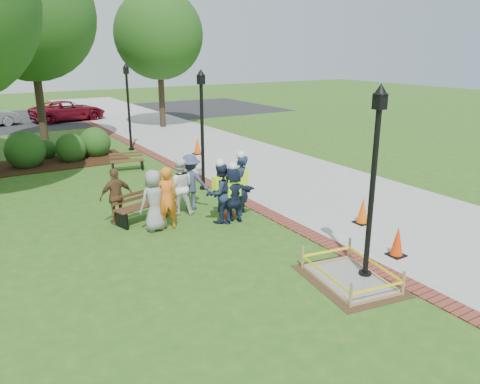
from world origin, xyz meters
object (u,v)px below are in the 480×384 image
hivis_worker_b (241,183)px  hivis_worker_c (220,191)px  cone_front (397,242)px  hivis_worker_a (233,193)px  bench_near (142,213)px  wet_concrete_pad (350,271)px  lamp_near (374,170)px

hivis_worker_b → hivis_worker_c: size_ratio=1.05×
cone_front → hivis_worker_c: hivis_worker_c is taller
hivis_worker_b → hivis_worker_c: bearing=-161.6°
hivis_worker_a → hivis_worker_b: (0.57, 0.49, 0.08)m
bench_near → hivis_worker_a: bearing=-32.1°
wet_concrete_pad → cone_front: (1.89, 0.34, 0.14)m
wet_concrete_pad → lamp_near: lamp_near is taller
bench_near → hivis_worker_a: hivis_worker_a is taller
lamp_near → hivis_worker_a: 4.85m
bench_near → hivis_worker_b: size_ratio=0.85×
bench_near → hivis_worker_a: (2.29, -1.43, 0.63)m
hivis_worker_a → hivis_worker_c: hivis_worker_c is taller
bench_near → cone_front: bearing=-51.1°
wet_concrete_pad → lamp_near: 2.29m
cone_front → hivis_worker_b: hivis_worker_b is taller
hivis_worker_c → lamp_near: bearing=-76.8°
bench_near → cone_front: (4.52, -5.61, 0.10)m
wet_concrete_pad → cone_front: bearing=10.1°
bench_near → hivis_worker_c: 2.43m
bench_near → hivis_worker_c: size_ratio=0.89×
hivis_worker_a → hivis_worker_b: size_ratio=0.91×
bench_near → lamp_near: size_ratio=0.40×
bench_near → cone_front: size_ratio=2.16×
cone_front → hivis_worker_c: (-2.53, 4.37, 0.57)m
wet_concrete_pad → hivis_worker_a: bearing=94.3°
wet_concrete_pad → hivis_worker_b: hivis_worker_b is taller
wet_concrete_pad → hivis_worker_b: bearing=87.4°
wet_concrete_pad → lamp_near: bearing=-1.3°
lamp_near → cone_front: bearing=13.7°
wet_concrete_pad → bench_near: (-2.63, 5.94, 0.04)m
hivis_worker_b → hivis_worker_c: 0.92m
hivis_worker_b → cone_front: bearing=-70.3°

